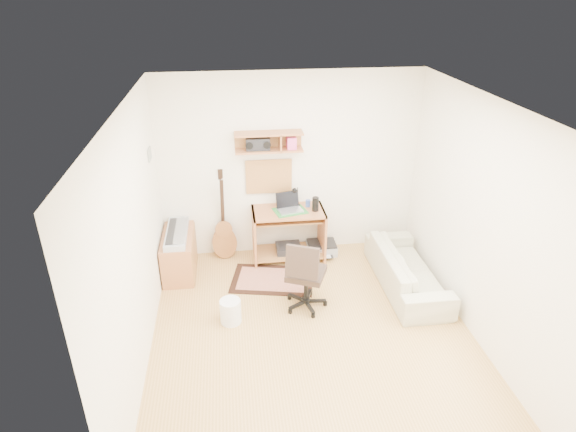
{
  "coord_description": "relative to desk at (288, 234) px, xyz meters",
  "views": [
    {
      "loc": [
        -0.83,
        -4.29,
        3.64
      ],
      "look_at": [
        -0.15,
        1.05,
        1.0
      ],
      "focal_mm": 30.32,
      "sensor_mm": 36.0,
      "label": 1
    }
  ],
  "objects": [
    {
      "name": "laptop",
      "position": [
        0.02,
        -0.02,
        0.5
      ],
      "size": [
        0.39,
        0.39,
        0.25
      ],
      "primitive_type": null,
      "rotation": [
        0.0,
        0.0,
        0.23
      ],
      "color": "silver",
      "rests_on": "desk"
    },
    {
      "name": "speaker",
      "position": [
        0.37,
        -0.05,
        0.48
      ],
      "size": [
        0.09,
        0.09,
        0.2
      ],
      "primitive_type": "cylinder",
      "color": "black",
      "rests_on": "desk"
    },
    {
      "name": "printer",
      "position": [
        0.5,
        0.07,
        -0.29
      ],
      "size": [
        0.43,
        0.33,
        0.16
      ],
      "primitive_type": "cube",
      "rotation": [
        0.0,
        0.0,
        -0.01
      ],
      "color": "#A5A8AA",
      "rests_on": "floor"
    },
    {
      "name": "back_wall",
      "position": [
        0.06,
        0.28,
        0.93
      ],
      "size": [
        3.6,
        0.01,
        2.6
      ],
      "primitive_type": "cube",
      "color": "white",
      "rests_on": "ground"
    },
    {
      "name": "waste_basket",
      "position": [
        -0.86,
        -1.37,
        -0.23
      ],
      "size": [
        0.25,
        0.25,
        0.3
      ],
      "primitive_type": "cylinder",
      "rotation": [
        0.0,
        0.0,
        -0.01
      ],
      "color": "white",
      "rests_on": "floor"
    },
    {
      "name": "cork_board",
      "position": [
        -0.24,
        0.25,
        0.79
      ],
      "size": [
        0.64,
        0.03,
        0.49
      ],
      "primitive_type": "cube",
      "color": "tan",
      "rests_on": "back_wall"
    },
    {
      "name": "desk",
      "position": [
        0.0,
        0.0,
        0.0
      ],
      "size": [
        1.0,
        0.55,
        0.75
      ],
      "primitive_type": null,
      "color": "#BC7242",
      "rests_on": "floor"
    },
    {
      "name": "left_wall",
      "position": [
        -1.75,
        -1.73,
        0.93
      ],
      "size": [
        0.01,
        4.0,
        2.6
      ],
      "primitive_type": "cube",
      "color": "white",
      "rests_on": "ground"
    },
    {
      "name": "floor",
      "position": [
        0.06,
        -1.73,
        -0.38
      ],
      "size": [
        3.6,
        4.0,
        0.01
      ],
      "primitive_type": "cube",
      "color": "tan",
      "rests_on": "ground"
    },
    {
      "name": "cabinet",
      "position": [
        -1.52,
        -0.18,
        -0.1
      ],
      "size": [
        0.4,
        0.9,
        0.55
      ],
      "primitive_type": "cube",
      "color": "#BC7242",
      "rests_on": "floor"
    },
    {
      "name": "boombox",
      "position": [
        -0.39,
        0.15,
        1.3
      ],
      "size": [
        0.31,
        0.14,
        0.16
      ],
      "primitive_type": "cube",
      "color": "black",
      "rests_on": "wall_shelf"
    },
    {
      "name": "wall_shelf",
      "position": [
        -0.24,
        0.15,
        1.32
      ],
      "size": [
        0.9,
        0.25,
        0.26
      ],
      "primitive_type": "cube",
      "color": "#BC7242",
      "rests_on": "back_wall"
    },
    {
      "name": "wall_photo",
      "position": [
        -1.73,
        -0.23,
        1.34
      ],
      "size": [
        0.02,
        0.2,
        0.15
      ],
      "primitive_type": "cube",
      "color": "#4C8CBF",
      "rests_on": "left_wall"
    },
    {
      "name": "rug",
      "position": [
        -0.29,
        -0.56,
        -0.37
      ],
      "size": [
        1.2,
        0.92,
        0.01
      ],
      "primitive_type": "cube",
      "rotation": [
        0.0,
        0.0,
        -0.21
      ],
      "color": "#CEAB8A",
      "rests_on": "floor"
    },
    {
      "name": "task_chair",
      "position": [
        0.06,
        -1.18,
        0.1
      ],
      "size": [
        0.64,
        0.64,
        0.95
      ],
      "primitive_type": null,
      "rotation": [
        0.0,
        0.0,
        -0.41
      ],
      "color": "#34271E",
      "rests_on": "floor"
    },
    {
      "name": "desk_lamp",
      "position": [
        0.15,
        0.14,
        0.52
      ],
      "size": [
        0.1,
        0.1,
        0.29
      ],
      "primitive_type": null,
      "color": "black",
      "rests_on": "desk"
    },
    {
      "name": "ceiling",
      "position": [
        0.06,
        -1.73,
        2.23
      ],
      "size": [
        3.6,
        4.0,
        0.01
      ],
      "primitive_type": "cube",
      "color": "white",
      "rests_on": "ground"
    },
    {
      "name": "guitar",
      "position": [
        -0.91,
        0.13,
        0.28
      ],
      "size": [
        0.38,
        0.26,
        1.31
      ],
      "primitive_type": null,
      "rotation": [
        0.0,
        0.0,
        0.13
      ],
      "color": "#A26332",
      "rests_on": "floor"
    },
    {
      "name": "right_wall",
      "position": [
        1.86,
        -1.73,
        0.93
      ],
      "size": [
        0.01,
        4.0,
        2.6
      ],
      "primitive_type": "cube",
      "color": "white",
      "rests_on": "ground"
    },
    {
      "name": "music_keyboard",
      "position": [
        -1.52,
        -0.18,
        0.21
      ],
      "size": [
        0.27,
        0.86,
        0.08
      ],
      "primitive_type": "cube",
      "color": "#B2B5BA",
      "rests_on": "cabinet"
    },
    {
      "name": "sofa",
      "position": [
        1.44,
        -0.9,
        -0.04
      ],
      "size": [
        0.5,
        1.7,
        0.66
      ],
      "primitive_type": "imported",
      "rotation": [
        0.0,
        0.0,
        1.57
      ],
      "color": "beige",
      "rests_on": "floor"
    },
    {
      "name": "pencil_cup",
      "position": [
        0.29,
        0.1,
        0.42
      ],
      "size": [
        0.07,
        0.07,
        0.1
      ],
      "primitive_type": "cylinder",
      "color": "#3754A7",
      "rests_on": "desk"
    }
  ]
}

